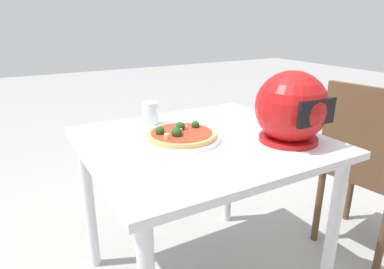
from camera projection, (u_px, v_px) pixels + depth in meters
dining_table at (202, 160)px, 1.39m from camera, size 0.93×0.85×0.72m
pizza_plate at (182, 138)px, 1.35m from camera, size 0.32×0.32×0.01m
pizza at (181, 134)px, 1.34m from camera, size 0.28×0.28×0.06m
motorcycle_helmet at (291, 108)px, 1.29m from camera, size 0.28×0.28×0.28m
drinking_glass at (151, 114)px, 1.53m from camera, size 0.07×0.07×0.10m
chair_side at (366, 163)px, 1.65m from camera, size 0.45×0.45×0.90m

